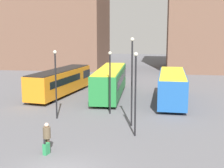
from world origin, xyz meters
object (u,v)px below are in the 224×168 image
bus_2 (172,86)px  lamp_post_0 (132,76)px  lamp_post_1 (110,77)px  lamp_post_3 (56,79)px  bus_1 (110,81)px  traveler (47,134)px  suitcase (46,149)px  lamp_post_2 (135,87)px  bus_0 (61,81)px

bus_2 → lamp_post_0: (-3.20, -8.50, 2.18)m
lamp_post_0 → lamp_post_1: size_ratio=1.23×
lamp_post_3 → bus_1: bearing=72.9°
lamp_post_1 → lamp_post_0: bearing=-55.8°
traveler → lamp_post_1: bearing=-0.4°
suitcase → lamp_post_2: (4.75, 3.98, 2.99)m
lamp_post_3 → traveler: bearing=-75.7°
traveler → lamp_post_3: (-1.70, 6.69, 2.22)m
suitcase → lamp_post_1: lamp_post_1 is taller
lamp_post_0 → lamp_post_1: bearing=124.2°
suitcase → lamp_post_3: lamp_post_3 is taller
traveler → lamp_post_0: bearing=-23.9°
lamp_post_1 → lamp_post_2: 5.91m
lamp_post_1 → bus_0: bearing=133.3°
bus_2 → suitcase: size_ratio=10.77×
bus_1 → lamp_post_0: lamp_post_0 is taller
bus_0 → bus_2: (11.99, -1.71, 0.07)m
bus_0 → bus_2: bearing=-89.4°
suitcase → lamp_post_0: lamp_post_0 is taller
bus_2 → lamp_post_3: size_ratio=1.86×
bus_0 → lamp_post_1: bearing=-128.1°
bus_1 → suitcase: size_ratio=12.52×
suitcase → lamp_post_3: bearing=28.6°
lamp_post_0 → lamp_post_3: size_ratio=1.19×
lamp_post_1 → lamp_post_3: lamp_post_3 is taller
bus_0 → lamp_post_1: (6.65, -7.06, 1.62)m
bus_0 → lamp_post_2: bearing=-134.6°
bus_1 → lamp_post_1: lamp_post_1 is taller
bus_1 → traveler: bearing=173.4°
bus_0 → lamp_post_3: lamp_post_3 is taller
bus_2 → suitcase: bus_2 is taller
bus_2 → suitcase: 16.51m
bus_1 → bus_2: size_ratio=1.16×
bus_0 → lamp_post_0: size_ratio=1.75×
bus_1 → bus_0: bearing=88.6°
bus_1 → bus_2: 6.75m
traveler → lamp_post_3: 7.26m
suitcase → bus_2: bearing=-12.9°
lamp_post_2 → lamp_post_3: (-6.59, 3.21, -0.08)m
bus_2 → lamp_post_2: (-2.76, -10.67, 1.72)m
bus_1 → bus_2: (6.50, -1.82, -0.05)m
bus_0 → bus_1: 5.49m
lamp_post_1 → lamp_post_2: bearing=-64.1°
bus_0 → traveler: size_ratio=6.63×
traveler → suitcase: size_ratio=1.81×
bus_2 → lamp_post_1: lamp_post_1 is taller
traveler → bus_2: bearing=-14.1°
bus_2 → lamp_post_1: size_ratio=1.93×
lamp_post_1 → suitcase: bearing=-103.2°
lamp_post_1 → bus_1: bearing=99.2°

